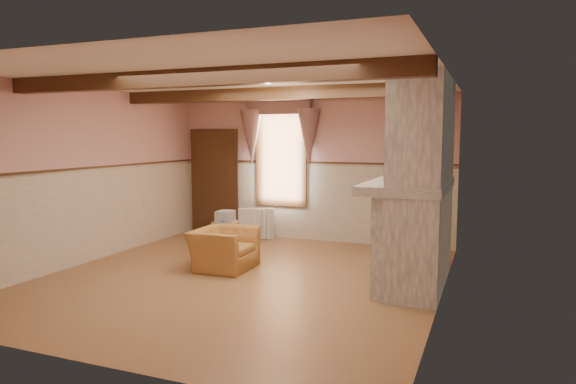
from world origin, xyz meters
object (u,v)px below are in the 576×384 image
at_px(mantel_clock, 417,170).
at_px(oil_lamp, 414,169).
at_px(radiator, 256,223).
at_px(armchair, 224,249).
at_px(side_table, 225,238).
at_px(bowl, 409,178).

height_order(mantel_clock, oil_lamp, oil_lamp).
bearing_deg(oil_lamp, radiator, 153.29).
distance_m(mantel_clock, oil_lamp, 0.36).
height_order(armchair, radiator, armchair).
xyz_separation_m(side_table, mantel_clock, (3.20, 0.12, 1.25)).
bearing_deg(bowl, side_table, 168.30).
bearing_deg(bowl, radiator, 147.59).
xyz_separation_m(side_table, oil_lamp, (3.20, -0.23, 1.29)).
xyz_separation_m(radiator, mantel_clock, (3.28, -1.30, 1.22)).
relative_size(armchair, bowl, 2.62).
height_order(armchair, side_table, armchair).
height_order(bowl, mantel_clock, mantel_clock).
height_order(side_table, radiator, radiator).
bearing_deg(armchair, mantel_clock, -70.71).
height_order(armchair, bowl, bowl).
bearing_deg(side_table, mantel_clock, 2.22).
height_order(side_table, mantel_clock, mantel_clock).
relative_size(armchair, mantel_clock, 3.97).
bearing_deg(radiator, mantel_clock, -45.05).
bearing_deg(radiator, side_table, -110.24).
xyz_separation_m(armchair, side_table, (-0.47, 0.90, -0.03)).
bearing_deg(oil_lamp, bowl, -90.00).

